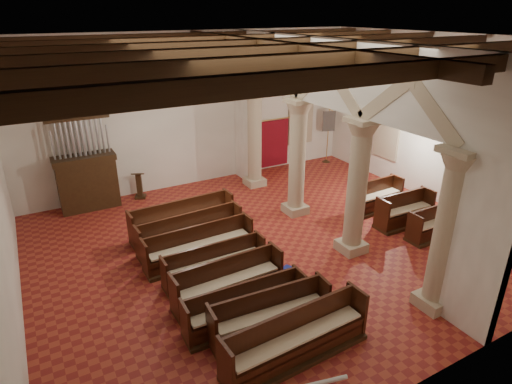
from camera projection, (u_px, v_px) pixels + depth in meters
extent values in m
plane|color=#983221|center=(274.00, 243.00, 13.31)|extent=(14.00, 14.00, 0.00)
plane|color=black|center=(278.00, 39.00, 10.94)|extent=(14.00, 14.00, 0.00)
cube|color=white|center=(197.00, 111.00, 16.94)|extent=(14.00, 0.02, 6.00)
cube|color=white|center=(459.00, 245.00, 7.31)|extent=(14.00, 0.02, 6.00)
cube|color=white|center=(443.00, 122.00, 15.26)|extent=(0.02, 12.00, 6.00)
cube|color=tan|center=(433.00, 301.00, 10.44)|extent=(0.75, 0.75, 0.30)
cylinder|color=tan|center=(445.00, 236.00, 9.73)|extent=(0.56, 0.56, 3.30)
cube|color=tan|center=(351.00, 246.00, 12.85)|extent=(0.75, 0.75, 0.30)
cylinder|color=tan|center=(357.00, 191.00, 12.14)|extent=(0.56, 0.56, 3.30)
cube|color=tan|center=(295.00, 209.00, 15.26)|extent=(0.75, 0.75, 0.30)
cylinder|color=tan|center=(297.00, 161.00, 14.55)|extent=(0.56, 0.56, 3.30)
cube|color=tan|center=(255.00, 181.00, 17.67)|extent=(0.75, 0.75, 0.30)
cylinder|color=tan|center=(255.00, 139.00, 16.96)|extent=(0.56, 0.56, 3.30)
cube|color=white|center=(331.00, 73.00, 12.13)|extent=(0.25, 11.90, 1.93)
cube|color=#347659|center=(476.00, 155.00, 14.36)|extent=(0.03, 1.00, 2.20)
cube|color=#347659|center=(388.00, 128.00, 17.57)|extent=(0.03, 1.00, 2.20)
cube|color=#347659|center=(300.00, 117.00, 19.48)|extent=(1.00, 0.03, 2.20)
cube|color=#362311|center=(88.00, 185.00, 15.36)|extent=(2.00, 0.80, 1.80)
cube|color=#362311|center=(84.00, 158.00, 14.97)|extent=(2.10, 0.85, 0.20)
cube|color=#392912|center=(141.00, 197.00, 16.51)|extent=(0.52, 0.52, 0.09)
cube|color=#392912|center=(139.00, 186.00, 16.34)|extent=(0.25, 0.25, 0.96)
cube|color=#392912|center=(138.00, 174.00, 16.07)|extent=(0.54, 0.49, 0.17)
cube|color=maroon|center=(272.00, 144.00, 19.17)|extent=(1.60, 0.06, 2.10)
cylinder|color=gold|center=(273.00, 120.00, 18.73)|extent=(1.80, 0.04, 0.04)
cone|color=#362311|center=(326.00, 160.00, 20.36)|extent=(0.40, 0.40, 0.13)
cylinder|color=gold|center=(328.00, 135.00, 19.87)|extent=(0.04, 0.04, 2.64)
cylinder|color=gold|center=(330.00, 109.00, 19.39)|extent=(0.25, 0.75, 0.03)
cube|color=navy|center=(329.00, 121.00, 19.59)|extent=(0.58, 0.19, 0.93)
cube|color=#151B96|center=(328.00, 322.00, 9.53)|extent=(0.46, 0.42, 0.37)
cube|color=navy|center=(287.00, 275.00, 11.23)|extent=(0.45, 0.42, 0.37)
cube|color=navy|center=(267.00, 262.00, 11.88)|extent=(0.34, 0.30, 0.30)
cylinder|color=white|center=(326.00, 382.00, 8.17)|extent=(0.89, 0.29, 0.09)
cylinder|color=silver|center=(249.00, 351.00, 8.89)|extent=(0.89, 0.34, 0.09)
cube|color=#362311|center=(296.00, 356.00, 8.91)|extent=(3.37, 0.88, 0.11)
cube|color=#3B140C|center=(298.00, 347.00, 8.76)|extent=(3.20, 0.56, 0.48)
cube|color=#3B140C|center=(292.00, 329.00, 8.85)|extent=(3.19, 0.21, 1.01)
cube|color=#3B140C|center=(224.00, 364.00, 7.98)|extent=(0.10, 0.64, 1.01)
cube|color=#3B140C|center=(358.00, 309.00, 9.44)|extent=(0.10, 0.64, 1.01)
cube|color=beige|center=(299.00, 337.00, 8.65)|extent=(3.07, 0.51, 0.05)
cube|color=#362311|center=(270.00, 331.00, 9.61)|extent=(2.83, 0.89, 0.10)
cube|color=#401A0D|center=(272.00, 322.00, 9.46)|extent=(2.66, 0.58, 0.45)
cube|color=#401A0D|center=(266.00, 307.00, 9.55)|extent=(2.64, 0.25, 0.96)
cube|color=#401A0D|center=(214.00, 332.00, 8.81)|extent=(0.11, 0.61, 0.96)
cube|color=#401A0D|center=(320.00, 293.00, 10.03)|extent=(0.11, 0.61, 0.96)
cube|color=beige|center=(272.00, 313.00, 9.36)|extent=(2.55, 0.53, 0.05)
cube|color=#362311|center=(246.00, 322.00, 9.89)|extent=(2.95, 0.78, 0.10)
cube|color=#3E180D|center=(247.00, 314.00, 9.75)|extent=(2.79, 0.48, 0.44)
cube|color=#3E180D|center=(242.00, 300.00, 9.83)|extent=(2.78, 0.16, 0.93)
cube|color=#3E180D|center=(186.00, 324.00, 9.07)|extent=(0.09, 0.59, 0.93)
cube|color=#3E180D|center=(298.00, 285.00, 10.34)|extent=(0.09, 0.59, 0.93)
cube|color=beige|center=(247.00, 305.00, 9.65)|extent=(2.67, 0.44, 0.05)
cube|color=#362311|center=(229.00, 298.00, 10.71)|extent=(2.87, 0.82, 0.11)
cube|color=#3F110D|center=(230.00, 289.00, 10.56)|extent=(2.71, 0.50, 0.47)
cube|color=#3F110D|center=(225.00, 275.00, 10.65)|extent=(2.70, 0.15, 1.00)
cube|color=#3F110D|center=(174.00, 296.00, 9.89)|extent=(0.09, 0.64, 1.00)
cube|color=#3F110D|center=(276.00, 264.00, 11.13)|extent=(0.09, 0.64, 1.00)
cube|color=beige|center=(229.00, 280.00, 10.45)|extent=(2.60, 0.46, 0.05)
cube|color=#362311|center=(216.00, 277.00, 11.57)|extent=(2.83, 0.65, 0.09)
cube|color=#44190E|center=(216.00, 269.00, 11.43)|extent=(2.68, 0.38, 0.42)
cube|color=#44190E|center=(212.00, 258.00, 11.51)|extent=(2.68, 0.07, 0.88)
cube|color=#44190E|center=(164.00, 275.00, 10.77)|extent=(0.07, 0.56, 0.88)
cube|color=#44190E|center=(260.00, 248.00, 12.01)|extent=(0.07, 0.56, 0.88)
cube|color=beige|center=(216.00, 262.00, 11.34)|extent=(2.57, 0.34, 0.05)
cube|color=#362311|center=(200.00, 259.00, 12.36)|extent=(3.23, 0.78, 0.10)
cube|color=#391D0C|center=(201.00, 252.00, 12.21)|extent=(3.07, 0.47, 0.46)
cube|color=#391D0C|center=(197.00, 240.00, 12.30)|extent=(3.06, 0.14, 0.97)
cube|color=#391D0C|center=(145.00, 257.00, 11.46)|extent=(0.08, 0.61, 0.97)
cube|color=#391D0C|center=(248.00, 230.00, 12.87)|extent=(0.08, 0.61, 0.97)
cube|color=beige|center=(200.00, 244.00, 12.11)|extent=(2.95, 0.43, 0.05)
cube|color=#362311|center=(192.00, 246.00, 13.07)|extent=(3.29, 0.88, 0.10)
cube|color=#3F120D|center=(192.00, 238.00, 12.92)|extent=(3.13, 0.56, 0.46)
cube|color=#3F120D|center=(188.00, 228.00, 13.01)|extent=(3.11, 0.22, 0.97)
cube|color=#3F120D|center=(138.00, 243.00, 12.16)|extent=(0.10, 0.62, 0.97)
cube|color=#3F120D|center=(238.00, 218.00, 13.59)|extent=(0.10, 0.62, 0.97)
cube|color=beige|center=(191.00, 231.00, 12.82)|extent=(3.00, 0.51, 0.05)
cube|color=#362311|center=(184.00, 232.00, 13.84)|extent=(3.40, 0.88, 0.11)
cube|color=#3F210D|center=(184.00, 225.00, 13.68)|extent=(3.24, 0.55, 0.48)
cube|color=#3F210D|center=(181.00, 214.00, 13.77)|extent=(3.22, 0.20, 1.02)
cube|color=#3F210D|center=(131.00, 228.00, 12.90)|extent=(0.10, 0.65, 1.02)
cube|color=#3F210D|center=(229.00, 206.00, 14.37)|extent=(0.10, 0.65, 1.02)
cube|color=beige|center=(183.00, 217.00, 13.57)|extent=(3.11, 0.51, 0.05)
cube|color=#362311|center=(432.00, 236.00, 13.63)|extent=(1.83, 0.67, 0.10)
cube|color=#3F1F0D|center=(434.00, 229.00, 13.49)|extent=(1.68, 0.39, 0.43)
cube|color=#3F1F0D|center=(430.00, 220.00, 13.57)|extent=(1.68, 0.07, 0.91)
cube|color=#3F1F0D|center=(414.00, 228.00, 13.05)|extent=(0.07, 0.58, 0.91)
cube|color=#3F1F0D|center=(453.00, 216.00, 13.84)|extent=(0.07, 0.58, 0.91)
cube|color=beige|center=(436.00, 223.00, 13.39)|extent=(1.62, 0.35, 0.05)
cube|color=#362311|center=(403.00, 223.00, 14.41)|extent=(2.10, 0.82, 0.11)
cube|color=#3E220D|center=(405.00, 216.00, 14.25)|extent=(1.93, 0.50, 0.48)
cube|color=#3E220D|center=(401.00, 206.00, 14.35)|extent=(1.92, 0.14, 1.02)
cube|color=#3E220D|center=(383.00, 215.00, 13.76)|extent=(0.10, 0.65, 1.02)
cube|color=#3E220D|center=(426.00, 202.00, 14.66)|extent=(0.10, 0.65, 1.02)
cube|color=beige|center=(407.00, 209.00, 14.15)|extent=(1.86, 0.45, 0.05)
cube|color=#362311|center=(376.00, 208.00, 15.52)|extent=(2.04, 0.82, 0.11)
cube|color=#3A180C|center=(378.00, 201.00, 15.36)|extent=(1.88, 0.50, 0.47)
cube|color=#3A180C|center=(374.00, 192.00, 15.45)|extent=(1.86, 0.15, 1.00)
cube|color=#3A180C|center=(356.00, 199.00, 14.88)|extent=(0.10, 0.64, 1.00)
cube|color=#3A180C|center=(397.00, 189.00, 15.75)|extent=(0.10, 0.64, 1.00)
cube|color=beige|center=(379.00, 195.00, 15.26)|extent=(1.80, 0.46, 0.05)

